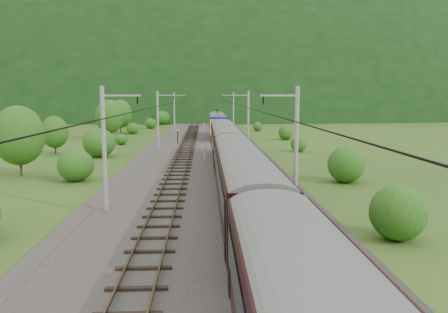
{
  "coord_description": "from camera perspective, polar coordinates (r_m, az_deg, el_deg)",
  "views": [
    {
      "loc": [
        0.28,
        -27.99,
        7.72
      ],
      "look_at": [
        1.84,
        8.3,
        2.6
      ],
      "focal_mm": 35.0,
      "sensor_mm": 36.0,
      "label": 1
    }
  ],
  "objects": [
    {
      "name": "ground",
      "position": [
        29.04,
        -2.95,
        -7.4
      ],
      "size": [
        600.0,
        600.0,
        0.0
      ],
      "primitive_type": "plane",
      "color": "#254716",
      "rests_on": "ground"
    },
    {
      "name": "railbed",
      "position": [
        38.74,
        -2.83,
        -3.25
      ],
      "size": [
        14.0,
        220.0,
        0.3
      ],
      "primitive_type": "cube",
      "color": "#38332D",
      "rests_on": "ground"
    },
    {
      "name": "track_left",
      "position": [
        38.79,
        -6.38,
        -2.95
      ],
      "size": [
        2.4,
        220.0,
        0.27
      ],
      "color": "brown",
      "rests_on": "railbed"
    },
    {
      "name": "track_right",
      "position": [
        38.76,
        0.73,
        -2.91
      ],
      "size": [
        2.4,
        220.0,
        0.27
      ],
      "color": "brown",
      "rests_on": "railbed"
    },
    {
      "name": "catenary_left",
      "position": [
        60.42,
        -8.56,
        4.88
      ],
      "size": [
        2.54,
        192.28,
        8.0
      ],
      "color": "gray",
      "rests_on": "railbed"
    },
    {
      "name": "catenary_right",
      "position": [
        60.36,
        3.12,
        4.95
      ],
      "size": [
        2.54,
        192.28,
        8.0
      ],
      "color": "gray",
      "rests_on": "railbed"
    },
    {
      "name": "overhead_wires",
      "position": [
        38.0,
        -2.9,
        7.08
      ],
      "size": [
        4.83,
        198.0,
        0.03
      ],
      "color": "black",
      "rests_on": "ground"
    },
    {
      "name": "mountain_main",
      "position": [
        288.1,
        -2.52,
        6.48
      ],
      "size": [
        504.0,
        360.0,
        244.0
      ],
      "primitive_type": "ellipsoid",
      "color": "black",
      "rests_on": "ground"
    },
    {
      "name": "mountain_ridge",
      "position": [
        349.44,
        -22.72,
        6.14
      ],
      "size": [
        336.0,
        280.0,
        132.0
      ],
      "primitive_type": "ellipsoid",
      "color": "black",
      "rests_on": "ground"
    },
    {
      "name": "train",
      "position": [
        15.26,
        5.68,
        -8.5
      ],
      "size": [
        2.84,
        136.01,
        4.94
      ],
      "color": "black",
      "rests_on": "ground"
    },
    {
      "name": "hazard_post_near",
      "position": [
        94.76,
        -2.63,
        3.98
      ],
      "size": [
        0.16,
        0.16,
        1.52
      ],
      "primitive_type": "cylinder",
      "color": "red",
      "rests_on": "railbed"
    },
    {
      "name": "hazard_post_far",
      "position": [
        49.68,
        -2.52,
        0.4
      ],
      "size": [
        0.18,
        0.18,
        1.67
      ],
      "primitive_type": "cylinder",
      "color": "red",
      "rests_on": "railbed"
    },
    {
      "name": "signal",
      "position": [
        67.53,
        -6.08,
        2.77
      ],
      "size": [
        0.24,
        0.24,
        2.2
      ],
      "color": "black",
      "rests_on": "railbed"
    },
    {
      "name": "vegetation_left",
      "position": [
        45.0,
        -22.14,
        1.41
      ],
      "size": [
        12.22,
        143.39,
        6.97
      ],
      "color": "#185216",
      "rests_on": "ground"
    },
    {
      "name": "vegetation_right",
      "position": [
        32.93,
        18.59,
        -3.54
      ],
      "size": [
        6.42,
        110.49,
        3.22
      ],
      "color": "#185216",
      "rests_on": "ground"
    }
  ]
}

